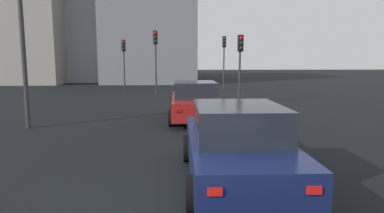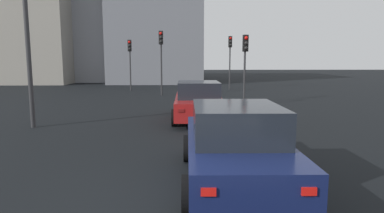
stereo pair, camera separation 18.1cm
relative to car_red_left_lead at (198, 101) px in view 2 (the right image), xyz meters
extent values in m
cube|color=black|center=(-7.99, 1.36, -0.85)|extent=(160.00, 160.00, 0.20)
cube|color=maroon|center=(0.06, 0.00, -0.16)|extent=(4.69, 1.91, 0.67)
cube|color=#1E232B|center=(-0.17, 0.00, 0.50)|extent=(2.12, 1.65, 0.63)
cylinder|color=black|center=(1.50, -0.94, -0.43)|extent=(0.64, 0.23, 0.64)
cylinder|color=black|center=(1.52, 0.91, -0.43)|extent=(0.64, 0.23, 0.64)
cylinder|color=black|center=(-1.40, -0.91, -0.43)|extent=(0.64, 0.23, 0.64)
cylinder|color=black|center=(-1.37, 0.94, -0.43)|extent=(0.64, 0.23, 0.64)
cube|color=maroon|center=(-2.30, -0.64, -0.03)|extent=(0.03, 0.20, 0.11)
cube|color=maroon|center=(-2.28, 0.69, -0.03)|extent=(0.03, 0.20, 0.11)
cube|color=#141E4C|center=(-7.06, -0.36, -0.15)|extent=(4.51, 1.88, 0.68)
cube|color=#1E232B|center=(-7.28, -0.36, 0.51)|extent=(2.04, 1.63, 0.64)
cylinder|color=black|center=(-5.68, -1.29, -0.43)|extent=(0.64, 0.23, 0.64)
cylinder|color=black|center=(-5.65, 0.52, -0.43)|extent=(0.64, 0.23, 0.64)
cylinder|color=black|center=(-8.46, -1.25, -0.43)|extent=(0.64, 0.23, 0.64)
cylinder|color=black|center=(-8.43, 0.56, -0.43)|extent=(0.64, 0.23, 0.64)
cube|color=red|center=(-9.32, -0.98, -0.03)|extent=(0.03, 0.20, 0.11)
cube|color=red|center=(-9.30, 0.32, -0.03)|extent=(0.03, 0.20, 0.11)
cylinder|color=#2D2D30|center=(13.29, 4.79, 0.80)|extent=(0.11, 0.11, 3.12)
cube|color=black|center=(13.23, 4.80, 2.81)|extent=(0.21, 0.28, 0.90)
sphere|color=red|center=(13.12, 4.80, 3.08)|extent=(0.20, 0.20, 0.20)
sphere|color=black|center=(13.12, 4.80, 2.81)|extent=(0.20, 0.20, 0.20)
sphere|color=black|center=(13.12, 4.80, 2.54)|extent=(0.20, 0.20, 0.20)
cylinder|color=#2D2D30|center=(14.15, -3.31, 0.99)|extent=(0.11, 0.11, 3.48)
cube|color=black|center=(14.09, -3.31, 3.18)|extent=(0.21, 0.29, 0.90)
sphere|color=red|center=(13.98, -3.31, 3.45)|extent=(0.20, 0.20, 0.20)
sphere|color=black|center=(13.98, -3.31, 3.18)|extent=(0.20, 0.20, 0.20)
sphere|color=black|center=(13.98, -3.31, 2.91)|extent=(0.20, 0.20, 0.20)
cylinder|color=#2D2D30|center=(9.48, 2.08, 0.99)|extent=(0.11, 0.11, 3.48)
cube|color=black|center=(9.42, 2.08, 3.18)|extent=(0.21, 0.29, 0.90)
sphere|color=red|center=(9.31, 2.09, 3.45)|extent=(0.20, 0.20, 0.20)
sphere|color=black|center=(9.31, 2.09, 3.18)|extent=(0.20, 0.20, 0.20)
sphere|color=black|center=(9.31, 2.09, 2.91)|extent=(0.20, 0.20, 0.20)
cylinder|color=#2D2D30|center=(4.85, -2.79, 0.69)|extent=(0.11, 0.11, 2.89)
cube|color=black|center=(4.79, -2.80, 2.58)|extent=(0.23, 0.30, 0.90)
sphere|color=red|center=(4.68, -2.82, 2.85)|extent=(0.20, 0.20, 0.20)
sphere|color=black|center=(4.68, -2.82, 2.58)|extent=(0.20, 0.20, 0.20)
sphere|color=black|center=(4.68, -2.82, 2.31)|extent=(0.20, 0.20, 0.20)
cylinder|color=#2D2D30|center=(-1.43, 6.07, 2.93)|extent=(0.16, 0.16, 7.37)
cube|color=slate|center=(27.10, 3.36, 6.06)|extent=(15.90, 9.68, 13.63)
cube|color=gray|center=(30.16, 11.36, 4.68)|extent=(15.24, 7.62, 10.86)
cube|color=gray|center=(25.89, 17.36, 7.53)|extent=(13.61, 10.33, 16.56)
camera|label=1|loc=(-13.35, 0.84, 1.66)|focal=30.89mm
camera|label=2|loc=(-13.36, 0.66, 1.66)|focal=30.89mm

